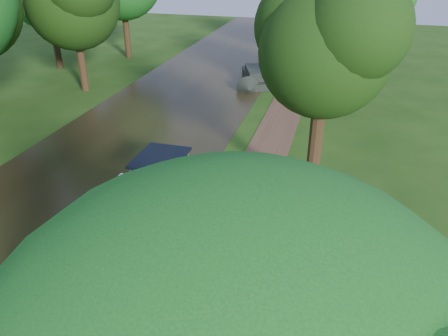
% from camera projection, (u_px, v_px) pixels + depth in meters
% --- Properties ---
extents(ground, '(100.00, 100.00, 0.00)m').
position_uv_depth(ground, '(202.00, 226.00, 16.81)').
color(ground, '#1E4010').
rests_on(ground, ground).
extents(canal_water, '(10.00, 100.00, 0.02)m').
position_uv_depth(canal_water, '(66.00, 203.00, 18.23)').
color(canal_water, black).
rests_on(canal_water, ground).
extents(towpath, '(2.20, 100.00, 0.03)m').
position_uv_depth(towpath, '(232.00, 231.00, 16.52)').
color(towpath, '#503425').
rests_on(towpath, ground).
extents(plant_boat, '(2.29, 13.52, 2.31)m').
position_uv_depth(plant_boat, '(99.00, 257.00, 13.85)').
color(plant_boat, white).
rests_on(plant_boat, canal_water).
extents(tree_near_overhang, '(5.52, 5.28, 8.99)m').
position_uv_depth(tree_near_overhang, '(326.00, 41.00, 15.46)').
color(tree_near_overhang, black).
rests_on(tree_near_overhang, ground).
extents(tree_near_mid, '(6.90, 6.60, 9.40)m').
position_uv_depth(tree_near_mid, '(351.00, 4.00, 25.63)').
color(tree_near_mid, black).
rests_on(tree_near_mid, ground).
extents(second_boat, '(3.35, 6.25, 1.14)m').
position_uv_depth(second_boat, '(256.00, 77.00, 33.34)').
color(second_boat, black).
rests_on(second_boat, canal_water).
extents(pedestrian_pink, '(0.68, 0.45, 1.85)m').
position_uv_depth(pedestrian_pink, '(291.00, 66.00, 34.30)').
color(pedestrian_pink, '#DB5A96').
rests_on(pedestrian_pink, towpath).
extents(pedestrian_dark, '(0.85, 0.68, 1.69)m').
position_uv_depth(pedestrian_dark, '(303.00, 84.00, 30.39)').
color(pedestrian_dark, black).
rests_on(pedestrian_dark, towpath).
extents(verge_plant, '(0.46, 0.43, 0.41)m').
position_uv_depth(verge_plant, '(188.00, 232.00, 16.12)').
color(verge_plant, '#275C1B').
rests_on(verge_plant, ground).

